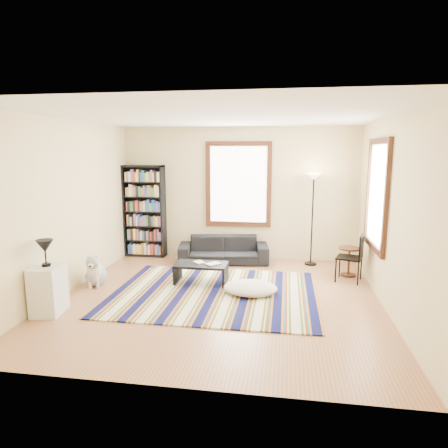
# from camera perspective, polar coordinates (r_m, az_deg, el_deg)

# --- Properties ---
(floor) EXTENTS (5.00, 5.00, 0.10)m
(floor) POSITION_cam_1_polar(r_m,az_deg,el_deg) (6.48, -0.70, -10.85)
(floor) COLOR #A26E4A
(floor) RESTS_ON ground
(ceiling) EXTENTS (5.00, 5.00, 0.10)m
(ceiling) POSITION_cam_1_polar(r_m,az_deg,el_deg) (6.07, -0.76, 15.62)
(ceiling) COLOR white
(ceiling) RESTS_ON floor
(wall_back) EXTENTS (5.00, 0.10, 2.80)m
(wall_back) POSITION_cam_1_polar(r_m,az_deg,el_deg) (8.61, 2.12, 4.38)
(wall_back) COLOR beige
(wall_back) RESTS_ON floor
(wall_front) EXTENTS (5.00, 0.10, 2.80)m
(wall_front) POSITION_cam_1_polar(r_m,az_deg,el_deg) (3.66, -7.42, -3.82)
(wall_front) COLOR beige
(wall_front) RESTS_ON floor
(wall_left) EXTENTS (0.10, 5.00, 2.80)m
(wall_left) POSITION_cam_1_polar(r_m,az_deg,el_deg) (7.00, -21.81, 2.27)
(wall_left) COLOR beige
(wall_left) RESTS_ON floor
(wall_right) EXTENTS (0.10, 5.00, 2.80)m
(wall_right) POSITION_cam_1_polar(r_m,az_deg,el_deg) (6.22, 23.14, 1.26)
(wall_right) COLOR beige
(wall_right) RESTS_ON floor
(window_back) EXTENTS (1.20, 0.06, 1.60)m
(window_back) POSITION_cam_1_polar(r_m,az_deg,el_deg) (8.51, 2.06, 5.66)
(window_back) COLOR white
(window_back) RESTS_ON wall_back
(window_right) EXTENTS (0.06, 1.20, 1.60)m
(window_right) POSITION_cam_1_polar(r_m,az_deg,el_deg) (6.95, 21.03, 3.93)
(window_right) COLOR white
(window_right) RESTS_ON wall_right
(rug) EXTENTS (3.32, 2.65, 0.02)m
(rug) POSITION_cam_1_polar(r_m,az_deg,el_deg) (6.64, -1.42, -9.78)
(rug) COLOR #0C0E3D
(rug) RESTS_ON floor
(sofa) EXTENTS (0.99, 1.93, 0.54)m
(sofa) POSITION_cam_1_polar(r_m,az_deg,el_deg) (8.35, -0.07, -3.68)
(sofa) COLOR black
(sofa) RESTS_ON floor
(bookshelf) EXTENTS (0.90, 0.30, 2.00)m
(bookshelf) POSITION_cam_1_polar(r_m,az_deg,el_deg) (8.92, -11.30, 1.80)
(bookshelf) COLOR black
(bookshelf) RESTS_ON floor
(coffee_table) EXTENTS (0.90, 0.51, 0.36)m
(coffee_table) POSITION_cam_1_polar(r_m,az_deg,el_deg) (7.06, -3.27, -7.08)
(coffee_table) COLOR black
(coffee_table) RESTS_ON floor
(book_a) EXTENTS (0.24, 0.24, 0.02)m
(book_a) POSITION_cam_1_polar(r_m,az_deg,el_deg) (7.03, -4.08, -5.56)
(book_a) COLOR beige
(book_a) RESTS_ON coffee_table
(book_b) EXTENTS (0.30, 0.30, 0.02)m
(book_b) POSITION_cam_1_polar(r_m,az_deg,el_deg) (7.03, -1.99, -5.55)
(book_b) COLOR beige
(book_b) RESTS_ON coffee_table
(floor_cushion) EXTENTS (1.07, 0.96, 0.22)m
(floor_cushion) POSITION_cam_1_polar(r_m,az_deg,el_deg) (6.56, 3.78, -9.10)
(floor_cushion) COLOR beige
(floor_cushion) RESTS_ON floor
(floor_lamp) EXTENTS (0.40, 0.40, 1.86)m
(floor_lamp) POSITION_cam_1_polar(r_m,az_deg,el_deg) (8.24, 12.48, 0.57)
(floor_lamp) COLOR black
(floor_lamp) RESTS_ON floor
(side_table) EXTENTS (0.52, 0.52, 0.54)m
(side_table) POSITION_cam_1_polar(r_m,az_deg,el_deg) (7.81, 17.41, -5.16)
(side_table) COLOR #3F1E0F
(side_table) RESTS_ON floor
(folding_chair) EXTENTS (0.52, 0.51, 0.86)m
(folding_chair) POSITION_cam_1_polar(r_m,az_deg,el_deg) (7.45, 17.45, -4.62)
(folding_chair) COLOR black
(folding_chair) RESTS_ON floor
(white_cabinet) EXTENTS (0.44, 0.54, 0.70)m
(white_cabinet) POSITION_cam_1_polar(r_m,az_deg,el_deg) (6.27, -23.80, -8.60)
(white_cabinet) COLOR silver
(white_cabinet) RESTS_ON floor
(table_lamp) EXTENTS (0.32, 0.32, 0.38)m
(table_lamp) POSITION_cam_1_polar(r_m,az_deg,el_deg) (6.13, -24.17, -3.81)
(table_lamp) COLOR black
(table_lamp) RESTS_ON white_cabinet
(dog) EXTENTS (0.51, 0.63, 0.56)m
(dog) POSITION_cam_1_polar(r_m,az_deg,el_deg) (7.28, -17.84, -6.23)
(dog) COLOR #AFAFAF
(dog) RESTS_ON floor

